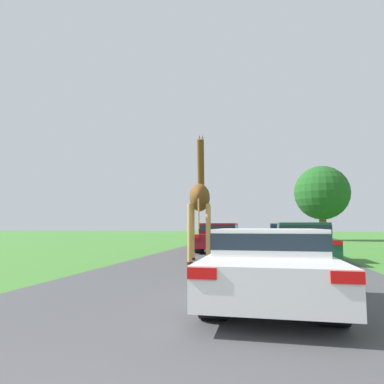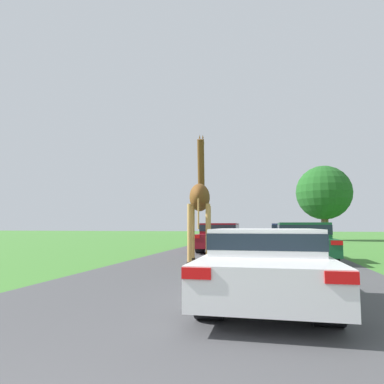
# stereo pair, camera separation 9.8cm
# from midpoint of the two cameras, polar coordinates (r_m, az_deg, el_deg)

# --- Properties ---
(road) EXTENTS (8.12, 120.00, 0.00)m
(road) POSITION_cam_midpoint_polar(r_m,az_deg,el_deg) (30.97, 10.45, -7.97)
(road) COLOR #424244
(road) RESTS_ON ground
(giraffe_near_road) EXTENTS (1.03, 2.94, 5.06)m
(giraffe_near_road) POSITION_cam_midpoint_polar(r_m,az_deg,el_deg) (12.58, 1.55, -0.98)
(giraffe_near_road) COLOR tan
(giraffe_near_road) RESTS_ON ground
(car_lead_maroon) EXTENTS (1.95, 4.47, 1.25)m
(car_lead_maroon) POSITION_cam_midpoint_polar(r_m,az_deg,el_deg) (6.27, 12.67, -11.22)
(car_lead_maroon) COLOR silver
(car_lead_maroon) RESTS_ON ground
(car_queue_right) EXTENTS (1.94, 4.12, 1.31)m
(car_queue_right) POSITION_cam_midpoint_polar(r_m,az_deg,el_deg) (28.21, 4.39, -6.84)
(car_queue_right) COLOR gray
(car_queue_right) RESTS_ON ground
(car_queue_left) EXTENTS (1.99, 4.15, 1.43)m
(car_queue_left) POSITION_cam_midpoint_polar(r_m,az_deg,el_deg) (13.81, 18.23, -7.65)
(car_queue_left) COLOR #144C28
(car_queue_left) RESTS_ON ground
(car_far_ahead) EXTENTS (2.00, 4.35, 1.46)m
(car_far_ahead) POSITION_cam_midpoint_polar(r_m,az_deg,el_deg) (24.59, 15.39, -6.71)
(car_far_ahead) COLOR navy
(car_far_ahead) RESTS_ON ground
(car_verge_right) EXTENTS (1.97, 4.52, 1.43)m
(car_verge_right) POSITION_cam_midpoint_polar(r_m,az_deg,el_deg) (17.73, 4.87, -7.40)
(car_verge_right) COLOR maroon
(car_verge_right) RESTS_ON ground
(car_rear_follower) EXTENTS (1.71, 4.16, 1.45)m
(car_rear_follower) POSITION_cam_midpoint_polar(r_m,az_deg,el_deg) (29.38, 15.59, -6.49)
(car_rear_follower) COLOR silver
(car_rear_follower) RESTS_ON ground
(tree_left_edge) EXTENTS (4.87, 4.87, 6.73)m
(tree_left_edge) POSITION_cam_midpoint_polar(r_m,az_deg,el_deg) (33.10, 21.18, -0.14)
(tree_left_edge) COLOR brown
(tree_left_edge) RESTS_ON ground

